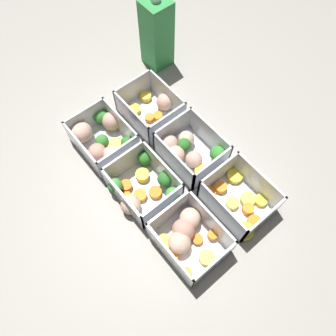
# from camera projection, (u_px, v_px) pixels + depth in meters

# --- Properties ---
(ground_plane) EXTENTS (4.00, 4.00, 0.00)m
(ground_plane) POSITION_uv_depth(u_px,v_px,m) (168.00, 173.00, 0.77)
(ground_plane) COLOR gray
(container_near_left) EXTENTS (0.16, 0.14, 0.08)m
(container_near_left) POSITION_uv_depth(u_px,v_px,m) (103.00, 137.00, 0.78)
(container_near_left) COLOR silver
(container_near_left) RESTS_ON ground_plane
(container_near_center) EXTENTS (0.15, 0.14, 0.08)m
(container_near_center) POSITION_uv_depth(u_px,v_px,m) (143.00, 187.00, 0.73)
(container_near_center) COLOR silver
(container_near_center) RESTS_ON ground_plane
(container_near_right) EXTENTS (0.14, 0.12, 0.08)m
(container_near_right) POSITION_uv_depth(u_px,v_px,m) (187.00, 236.00, 0.68)
(container_near_right) COLOR silver
(container_near_right) RESTS_ON ground_plane
(container_far_left) EXTENTS (0.15, 0.13, 0.08)m
(container_far_left) POSITION_uv_depth(u_px,v_px,m) (154.00, 110.00, 0.82)
(container_far_left) COLOR silver
(container_far_left) RESTS_ON ground_plane
(container_far_center) EXTENTS (0.15, 0.12, 0.08)m
(container_far_center) POSITION_uv_depth(u_px,v_px,m) (189.00, 150.00, 0.77)
(container_far_center) COLOR silver
(container_far_center) RESTS_ON ground_plane
(container_far_right) EXTENTS (0.16, 0.13, 0.08)m
(container_far_right) POSITION_uv_depth(u_px,v_px,m) (239.00, 200.00, 0.72)
(container_far_right) COLOR silver
(container_far_right) RESTS_ON ground_plane
(juice_carton) EXTENTS (0.07, 0.07, 0.20)m
(juice_carton) POSITION_uv_depth(u_px,v_px,m) (157.00, 34.00, 0.85)
(juice_carton) COLOR green
(juice_carton) RESTS_ON ground_plane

